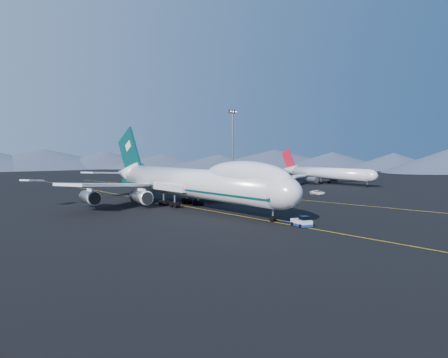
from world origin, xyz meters
TOP-DOWN VIEW (x-y plane):
  - ground at (0.00, 0.00)m, footprint 500.00×500.00m
  - taxiway_line_main at (0.00, 0.00)m, footprint 0.25×220.00m
  - taxiway_line_side at (30.00, 10.00)m, footprint 28.08×198.09m
  - mountain_ridge at (124.84, 10.92)m, footprint 374.91×567.11m
  - boeing_747 at (0.00, 0.03)m, footprint 59.62×72.43m
  - pushback_tug at (0.34, -33.45)m, footprint 3.19×4.62m
  - second_jet at (80.26, 32.29)m, footprint 41.28×46.64m
  - service_van at (46.07, 4.85)m, footprint 2.31×4.74m
  - floodlight_mast at (69.26, 75.25)m, footprint 3.66×2.75m

SIDE VIEW (x-z plane):
  - ground at x=0.00m, z-range 0.00..0.00m
  - taxiway_line_main at x=0.00m, z-range 0.01..0.01m
  - taxiway_line_side at x=30.00m, z-range 0.01..0.01m
  - pushback_tug at x=0.34m, z-range -0.34..1.50m
  - service_van at x=46.07m, z-range 0.00..1.30m
  - second_jet at x=80.26m, z-range -2.62..10.65m
  - boeing_747 at x=0.00m, z-range -3.87..15.50m
  - mountain_ridge at x=124.84m, z-range 0.00..12.00m
  - floodlight_mast at x=69.26m, z-range 0.20..29.84m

